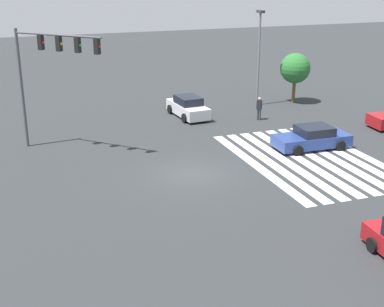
% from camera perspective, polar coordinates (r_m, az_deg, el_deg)
% --- Properties ---
extents(ground_plane, '(128.58, 128.58, 0.00)m').
position_cam_1_polar(ground_plane, '(28.72, 0.00, -2.24)').
color(ground_plane, '#2B2D30').
extents(crosswalk_markings, '(11.51, 7.25, 0.01)m').
position_cam_1_polar(crosswalk_markings, '(31.73, 12.29, -0.55)').
color(crosswalk_markings, silver).
rests_on(crosswalk_markings, ground_plane).
extents(traffic_signal_mast, '(4.31, 4.31, 7.19)m').
position_cam_1_polar(traffic_signal_mast, '(32.09, -15.13, 9.46)').
color(traffic_signal_mast, '#47474C').
rests_on(traffic_signal_mast, ground_plane).
extents(car_2, '(2.30, 4.69, 1.38)m').
position_cam_1_polar(car_2, '(33.47, 12.68, 1.62)').
color(car_2, navy).
rests_on(car_2, ground_plane).
extents(car_4, '(4.52, 2.23, 1.55)m').
position_cam_1_polar(car_4, '(39.55, -0.43, 4.96)').
color(car_4, silver).
rests_on(car_4, ground_plane).
extents(pedestrian, '(0.41, 0.41, 1.68)m').
position_cam_1_polar(pedestrian, '(38.98, 7.18, 4.92)').
color(pedestrian, '#38383D').
rests_on(pedestrian, ground_plane).
extents(street_light_pole_a, '(0.80, 0.36, 7.40)m').
position_cam_1_polar(street_light_pole_a, '(42.59, 7.17, 11.01)').
color(street_light_pole_a, slate).
rests_on(street_light_pole_a, ground_plane).
extents(tree_corner_a, '(2.42, 2.42, 4.03)m').
position_cam_1_polar(tree_corner_a, '(44.14, 10.95, 8.90)').
color(tree_corner_a, brown).
rests_on(tree_corner_a, ground_plane).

